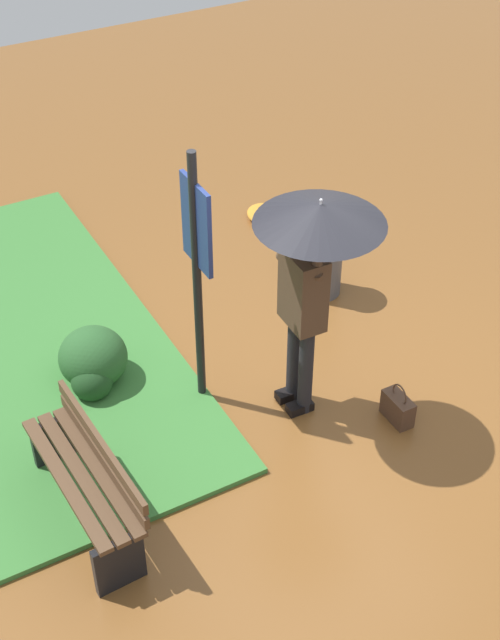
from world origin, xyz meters
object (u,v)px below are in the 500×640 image
Objects in this scene: info_sign_post at (197,254)px; park_bench at (88,479)px; handbag at (398,408)px; trash_bin at (322,255)px; person_with_umbrella at (312,254)px.

park_bench is at bearing -59.11° from info_sign_post.
info_sign_post is 1.64× the size of park_bench.
park_bench is at bearing -95.82° from handbag.
info_sign_post is 2.76× the size of trash_bin.
person_with_umbrella is 2.28m from park_bench.
handbag is 0.44× the size of trash_bin.
person_with_umbrella is 2.45× the size of trash_bin.
park_bench reaches higher than handbag.
person_with_umbrella is at bearing 50.56° from info_sign_post.
trash_bin is (-0.78, 1.67, -1.03)m from info_sign_post.
person_with_umbrella is 0.89× the size of info_sign_post.
handbag is at bearing 50.75° from info_sign_post.
info_sign_post is 2.09m from handbag.
person_with_umbrella is 0.87m from info_sign_post.
trash_bin is (-1.81, 0.40, 0.29)m from handbag.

